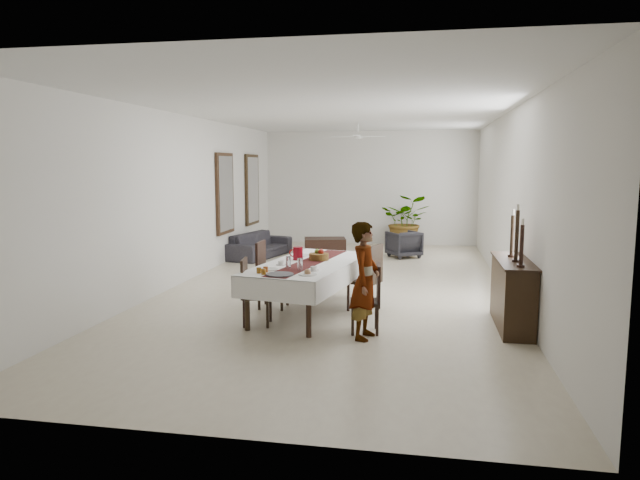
{
  "coord_description": "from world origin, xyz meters",
  "views": [
    {
      "loc": [
        1.54,
        -10.27,
        2.26
      ],
      "look_at": [
        -0.1,
        -1.3,
        1.05
      ],
      "focal_mm": 32.0,
      "sensor_mm": 36.0,
      "label": 1
    }
  ],
  "objects_px": {
    "woman": "(365,281)",
    "sideboard_body": "(512,295)",
    "sofa": "(260,245)",
    "red_pitcher": "(298,253)",
    "dining_table_top": "(310,265)"
  },
  "relations": [
    {
      "from": "woman",
      "to": "sideboard_body",
      "type": "height_order",
      "value": "woman"
    },
    {
      "from": "woman",
      "to": "sideboard_body",
      "type": "distance_m",
      "value": 2.18
    },
    {
      "from": "sofa",
      "to": "red_pitcher",
      "type": "bearing_deg",
      "value": -143.59
    },
    {
      "from": "sideboard_body",
      "to": "sofa",
      "type": "relative_size",
      "value": 0.76
    },
    {
      "from": "woman",
      "to": "sofa",
      "type": "relative_size",
      "value": 0.76
    },
    {
      "from": "red_pitcher",
      "to": "woman",
      "type": "distance_m",
      "value": 1.79
    },
    {
      "from": "woman",
      "to": "sofa",
      "type": "bearing_deg",
      "value": 37.44
    },
    {
      "from": "dining_table_top",
      "to": "red_pitcher",
      "type": "distance_m",
      "value": 0.33
    },
    {
      "from": "woman",
      "to": "sofa",
      "type": "distance_m",
      "value": 6.97
    },
    {
      "from": "red_pitcher",
      "to": "sofa",
      "type": "distance_m",
      "value": 5.28
    },
    {
      "from": "dining_table_top",
      "to": "sideboard_body",
      "type": "distance_m",
      "value": 2.96
    },
    {
      "from": "red_pitcher",
      "to": "sideboard_body",
      "type": "xyz_separation_m",
      "value": [
        3.16,
        -0.46,
        -0.42
      ]
    },
    {
      "from": "dining_table_top",
      "to": "sideboard_body",
      "type": "xyz_separation_m",
      "value": [
        2.93,
        -0.26,
        -0.28
      ]
    },
    {
      "from": "sideboard_body",
      "to": "dining_table_top",
      "type": "bearing_deg",
      "value": 174.94
    },
    {
      "from": "red_pitcher",
      "to": "sofa",
      "type": "relative_size",
      "value": 0.1
    }
  ]
}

